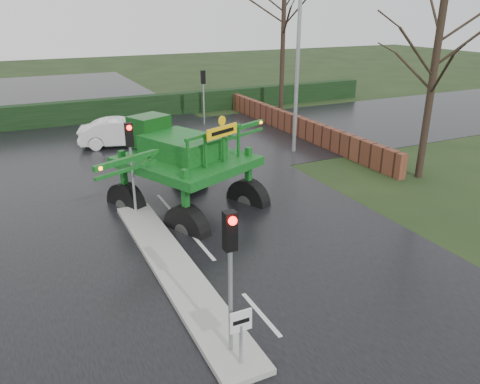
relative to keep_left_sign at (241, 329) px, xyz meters
name	(u,v)px	position (x,y,z in m)	size (l,w,h in m)	color
ground	(261,315)	(1.30, 1.50, -1.06)	(140.00, 140.00, 0.00)	black
road_main	(151,188)	(1.30, 11.50, -1.05)	(14.00, 80.00, 0.02)	black
road_cross	(120,152)	(1.30, 17.50, -1.05)	(80.00, 12.00, 0.02)	black
median_island	(174,268)	(0.00, 4.50, -0.97)	(1.20, 10.00, 0.16)	gray
hedge_row	(93,111)	(1.30, 25.50, -0.31)	(44.00, 0.90, 1.50)	black
brick_wall	(287,122)	(11.80, 17.50, -0.46)	(0.40, 20.00, 1.20)	#592D1E
keep_left_sign	(241,329)	(0.00, 0.00, 0.00)	(0.50, 0.07, 1.35)	gray
traffic_signal_near	(230,254)	(0.00, 0.49, 1.53)	(0.26, 0.33, 3.52)	gray
traffic_signal_mid	(130,149)	(0.00, 8.99, 1.53)	(0.26, 0.33, 3.52)	gray
traffic_signal_far	(203,85)	(7.80, 21.51, 1.53)	(0.26, 0.33, 3.52)	gray
street_light_right	(293,36)	(9.49, 13.50, 4.93)	(3.85, 0.30, 10.00)	gray
tree_right_near	(435,61)	(12.80, 7.50, 4.14)	(5.60, 5.60, 9.64)	black
tree_right_far	(284,20)	(14.30, 22.50, 5.44)	(7.00, 7.00, 12.05)	black
crop_sprayer	(180,169)	(1.17, 7.08, 1.19)	(7.84, 6.43, 4.75)	black
white_sedan	(124,146)	(1.73, 18.59, -1.06)	(1.64, 4.69, 1.55)	silver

